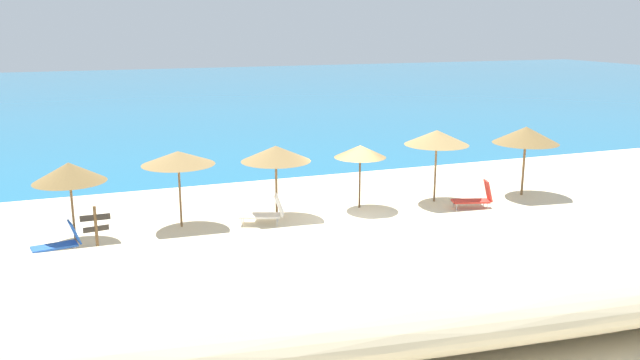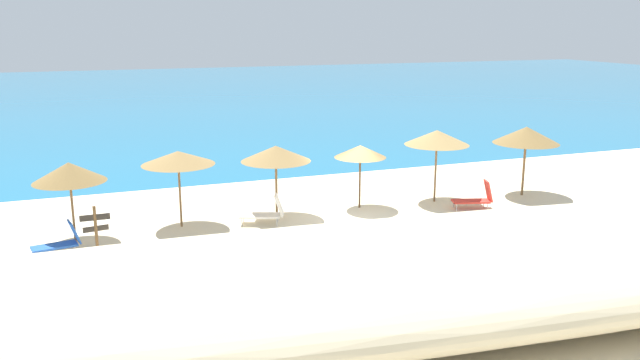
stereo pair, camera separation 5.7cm
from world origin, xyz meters
TOP-DOWN VIEW (x-y plane):
  - ground_plane at (0.00, 0.00)m, footprint 160.00×160.00m
  - sea_water at (0.00, 44.55)m, footprint 160.00×75.39m
  - dune_ridge at (-0.08, -7.94)m, footprint 47.76×10.94m
  - beach_umbrella_0 at (-9.46, 0.83)m, footprint 2.30×2.30m
  - beach_umbrella_1 at (-5.96, 1.23)m, footprint 2.51×2.51m
  - beach_umbrella_2 at (-2.51, 1.11)m, footprint 2.52×2.52m
  - beach_umbrella_3 at (0.85, 1.25)m, footprint 1.98×1.98m
  - beach_umbrella_4 at (4.02, 1.03)m, footprint 2.53×2.53m
  - beach_umbrella_5 at (7.93, 0.65)m, footprint 2.66×2.66m
  - lounge_chair_0 at (-9.86, -0.28)m, footprint 1.51×0.85m
  - lounge_chair_1 at (-3.10, 0.46)m, footprint 1.68×1.12m
  - lounge_chair_2 at (5.01, -0.41)m, footprint 1.59×0.97m
  - wooden_signpost at (-8.81, -1.91)m, footprint 0.84×0.15m
  - cooler_box at (1.69, -1.65)m, footprint 0.61×0.53m

SIDE VIEW (x-z plane):
  - ground_plane at x=0.00m, z-range 0.00..0.00m
  - sea_water at x=0.00m, z-range 0.00..0.01m
  - cooler_box at x=1.69m, z-range 0.00..0.30m
  - lounge_chair_0 at x=-9.86m, z-range -0.11..0.89m
  - lounge_chair_2 at x=5.01m, z-range -0.13..0.97m
  - lounge_chair_1 at x=-3.10m, z-range -0.11..0.97m
  - dune_ridge at x=-0.08m, z-range 0.00..2.02m
  - wooden_signpost at x=-8.81m, z-range 0.18..2.05m
  - beach_umbrella_3 at x=0.85m, z-range 0.98..3.43m
  - beach_umbrella_0 at x=-9.46m, z-range 1.00..3.64m
  - beach_umbrella_2 at x=-2.51m, z-range 1.05..3.72m
  - beach_umbrella_1 at x=-5.96m, z-range 1.11..3.80m
  - beach_umbrella_5 at x=7.93m, z-range 1.08..3.94m
  - beach_umbrella_4 at x=4.02m, z-range 1.15..4.02m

